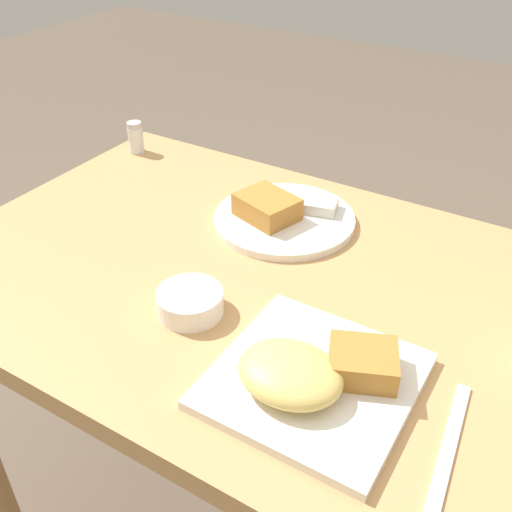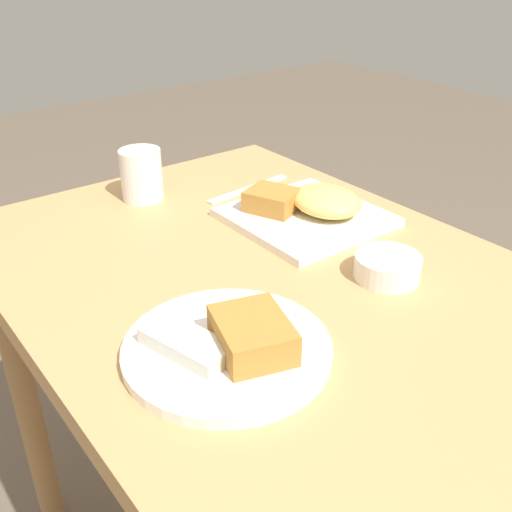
# 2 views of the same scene
# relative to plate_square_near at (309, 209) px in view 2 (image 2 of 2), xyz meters

# --- Properties ---
(dining_table) EXTENTS (1.08, 0.69, 0.75)m
(dining_table) POSITION_rel_plate_square_near_xyz_m (-0.16, 0.17, -0.12)
(dining_table) COLOR tan
(dining_table) RESTS_ON ground_plane
(plate_square_near) EXTENTS (0.24, 0.24, 0.06)m
(plate_square_near) POSITION_rel_plate_square_near_xyz_m (0.00, 0.00, 0.00)
(plate_square_near) COLOR white
(plate_square_near) RESTS_ON dining_table
(plate_oval_far) EXTENTS (0.25, 0.25, 0.05)m
(plate_oval_far) POSITION_rel_plate_square_near_xyz_m (-0.22, 0.32, -0.01)
(plate_oval_far) COLOR white
(plate_oval_far) RESTS_ON dining_table
(sauce_ramekin) EXTENTS (0.10, 0.10, 0.03)m
(sauce_ramekin) POSITION_rel_plate_square_near_xyz_m (-0.21, 0.04, -0.00)
(sauce_ramekin) COLOR white
(sauce_ramekin) RESTS_ON dining_table
(butter_knife) EXTENTS (0.04, 0.20, 0.00)m
(butter_knife) POSITION_rel_plate_square_near_xyz_m (0.17, 0.00, -0.02)
(butter_knife) COLOR silver
(butter_knife) RESTS_ON dining_table
(coffee_mug) EXTENTS (0.08, 0.08, 0.09)m
(coffee_mug) POSITION_rel_plate_square_near_xyz_m (0.26, 0.18, 0.03)
(coffee_mug) COLOR white
(coffee_mug) RESTS_ON dining_table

